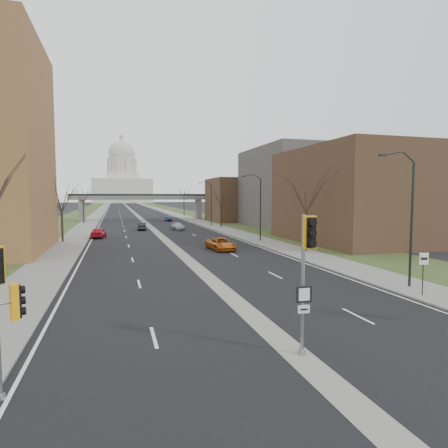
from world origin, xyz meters
name	(u,v)px	position (x,y,z in m)	size (l,w,h in m)	color
ground	(283,343)	(0.00, 0.00, 0.00)	(700.00, 700.00, 0.00)	black
road_surface	(131,210)	(0.00, 150.00, 0.01)	(20.00, 600.00, 0.01)	black
median_strip	(131,210)	(0.00, 150.00, 0.00)	(1.20, 600.00, 0.02)	gray
sidewalk_right	(159,209)	(12.00, 150.00, 0.06)	(4.00, 600.00, 0.12)	gray
sidewalk_left	(101,210)	(-12.00, 150.00, 0.06)	(4.00, 600.00, 0.12)	gray
grass_verge_right	(173,209)	(18.00, 150.00, 0.05)	(8.00, 600.00, 0.10)	#2F421E
grass_verge_left	(86,210)	(-18.00, 150.00, 0.05)	(8.00, 600.00, 0.10)	#2F421E
commercial_block_near	(360,196)	(24.00, 28.00, 6.00)	(16.00, 20.00, 12.00)	brown
commercial_block_mid	(300,188)	(28.00, 52.00, 7.50)	(18.00, 22.00, 15.00)	#514E4A
commercial_block_far	(241,200)	(22.00, 70.00, 5.00)	(14.00, 14.00, 10.00)	brown
pedestrian_bridge	(142,200)	(0.00, 80.00, 4.84)	(34.00, 3.00, 6.45)	slate
capitol	(122,181)	(0.00, 320.00, 18.60)	(48.00, 42.00, 55.75)	silver
streetlight_near	(403,180)	(10.99, 6.00, 6.95)	(2.61, 0.20, 8.70)	black
streetlight_mid	(255,188)	(10.99, 32.00, 6.95)	(2.61, 0.20, 8.70)	black
streetlight_far	(207,191)	(10.99, 58.00, 6.95)	(2.61, 0.20, 8.70)	black
tree_left_b	(61,194)	(-13.00, 38.00, 6.23)	(6.75, 6.75, 8.81)	#382B21
tree_left_c	(83,191)	(-13.00, 72.00, 7.04)	(7.65, 7.65, 9.99)	#382B21
tree_right_a	(307,190)	(13.00, 22.00, 6.64)	(7.20, 7.20, 9.40)	#382B21
tree_right_b	(221,197)	(13.00, 55.00, 5.82)	(6.30, 6.30, 8.22)	#382B21
tree_right_c	(184,192)	(13.00, 95.00, 7.04)	(7.65, 7.65, 9.99)	#382B21
signal_pole_left	(4,295)	(-9.57, -1.73, 3.15)	(0.80, 1.10, 4.81)	gray
signal_pole_median	(307,259)	(0.18, -1.54, 3.70)	(0.61, 0.87, 5.31)	gray
speed_limit_sign	(423,266)	(10.87, 3.99, 1.86)	(0.54, 0.16, 2.53)	black
car_left_near	(99,233)	(-8.79, 42.39, 0.75)	(1.77, 4.40, 1.50)	#B21423
car_left_far	(142,226)	(-2.00, 53.00, 0.66)	(1.40, 4.00, 1.32)	black
car_right_near	(221,244)	(4.68, 25.86, 0.68)	(2.26, 4.90, 1.36)	#AE5412
car_right_mid	(178,226)	(4.04, 51.27, 0.61)	(1.72, 4.23, 1.23)	#97969D
car_right_far	(168,219)	(5.54, 74.15, 0.62)	(1.45, 3.62, 1.23)	navy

